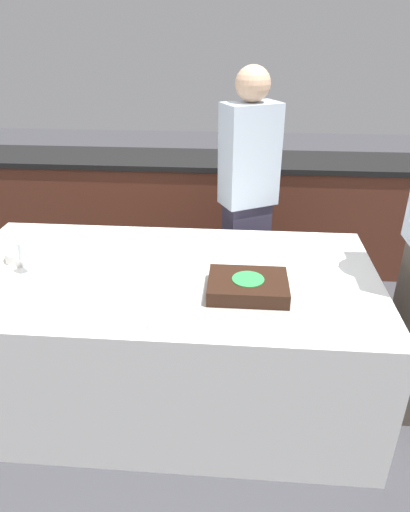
# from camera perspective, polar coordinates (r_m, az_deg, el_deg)

# --- Properties ---
(ground_plane) EXTENTS (14.00, 14.00, 0.00)m
(ground_plane) POSITION_cam_1_polar(r_m,az_deg,el_deg) (2.75, -4.55, -16.17)
(ground_plane) COLOR #424247
(back_counter) EXTENTS (4.40, 0.58, 0.92)m
(back_counter) POSITION_cam_1_polar(r_m,az_deg,el_deg) (3.89, -1.19, 5.68)
(back_counter) COLOR #5B2D1E
(back_counter) RESTS_ON ground_plane
(dining_table) EXTENTS (2.14, 1.11, 0.77)m
(dining_table) POSITION_cam_1_polar(r_m,az_deg,el_deg) (2.50, -4.87, -9.75)
(dining_table) COLOR white
(dining_table) RESTS_ON ground_plane
(cake) EXTENTS (0.40, 0.32, 0.08)m
(cake) POSITION_cam_1_polar(r_m,az_deg,el_deg) (2.10, 5.37, -3.81)
(cake) COLOR #B7B2AD
(cake) RESTS_ON dining_table
(plate_stack) EXTENTS (0.20, 0.20, 0.06)m
(plate_stack) POSITION_cam_1_polar(r_m,az_deg,el_deg) (2.58, -21.53, 0.26)
(plate_stack) COLOR white
(plate_stack) RESTS_ON dining_table
(wine_glass) EXTENTS (0.06, 0.06, 0.17)m
(wine_glass) POSITION_cam_1_polar(r_m,az_deg,el_deg) (2.39, -21.68, 0.51)
(wine_glass) COLOR white
(wine_glass) RESTS_ON dining_table
(side_plate_near_cake) EXTENTS (0.18, 0.18, 0.00)m
(side_plate_near_cake) POSITION_cam_1_polar(r_m,az_deg,el_deg) (2.36, 5.10, -1.07)
(side_plate_near_cake) COLOR white
(side_plate_near_cake) RESTS_ON dining_table
(side_plate_right_edge) EXTENTS (0.18, 0.18, 0.00)m
(side_plate_right_edge) POSITION_cam_1_polar(r_m,az_deg,el_deg) (2.45, 14.34, -0.78)
(side_plate_right_edge) COLOR white
(side_plate_right_edge) RESTS_ON dining_table
(utensil_pile) EXTENTS (0.15, 0.10, 0.02)m
(utensil_pile) POSITION_cam_1_polar(r_m,az_deg,el_deg) (1.91, -4.74, -8.19)
(utensil_pile) COLOR white
(utensil_pile) RESTS_ON dining_table
(person_cutting_cake) EXTENTS (0.39, 0.33, 1.68)m
(person_cutting_cake) POSITION_cam_1_polar(r_m,az_deg,el_deg) (2.92, 5.35, 7.00)
(person_cutting_cake) COLOR #383347
(person_cutting_cake) RESTS_ON ground_plane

